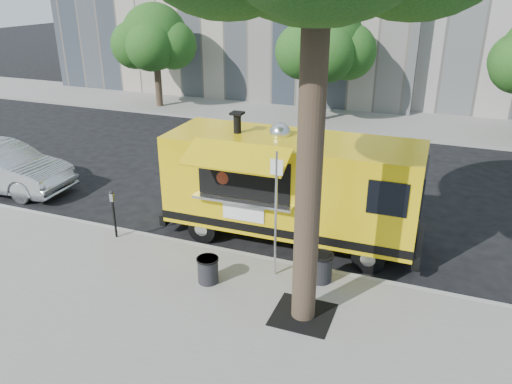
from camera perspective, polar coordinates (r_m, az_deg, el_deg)
ground at (r=13.60m, az=-1.87°, el=-5.36°), size 120.00×120.00×0.00m
sidewalk at (r=10.59m, az=-10.66°, el=-14.51°), size 60.00×6.00×0.15m
curb at (r=12.83m, az=-3.51°, el=-6.89°), size 60.00×0.14×0.16m
far_sidewalk at (r=25.75m, az=10.10°, el=8.25°), size 60.00×5.00×0.15m
tree_well at (r=10.55m, az=5.38°, el=-13.77°), size 1.20×1.20×0.02m
far_tree_a at (r=27.71m, az=-11.50°, el=16.96°), size 3.42×3.42×5.36m
far_tree_b at (r=24.52m, az=7.94°, el=16.60°), size 3.60×3.60×5.50m
sign_post at (r=10.98m, az=2.29°, el=-1.83°), size 0.28×0.06×3.00m
parking_meter at (r=13.53m, az=-16.00°, el=-1.83°), size 0.11×0.11×1.33m
food_truck at (r=12.93m, az=3.87°, el=0.75°), size 6.82×3.20×3.35m
sedan at (r=18.47m, az=-27.04°, el=2.50°), size 4.81×1.83×1.57m
trash_bin_left at (r=11.40m, az=-5.52°, el=-8.77°), size 0.50×0.50×0.61m
trash_bin_right at (r=11.48m, az=7.43°, el=-8.45°), size 0.55×0.55×0.67m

